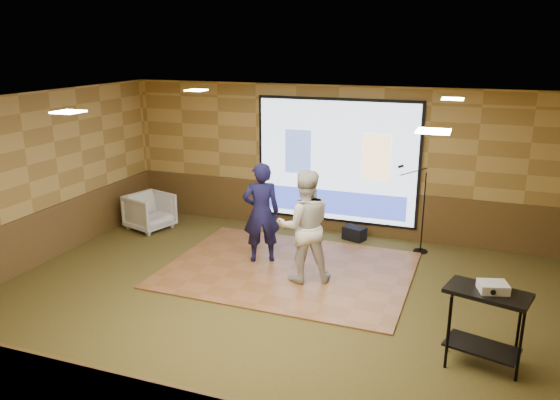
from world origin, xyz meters
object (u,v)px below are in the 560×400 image
(player_right, at_px, (304,226))
(duffel_bag, at_px, (354,233))
(dance_floor, at_px, (288,270))
(mic_stand, at_px, (419,227))
(banquet_chair, at_px, (150,212))
(projector_screen, at_px, (336,163))
(player_left, at_px, (261,213))
(projector, at_px, (493,287))
(av_table, at_px, (486,313))

(player_right, height_order, duffel_bag, player_right)
(dance_floor, bearing_deg, player_right, -39.92)
(mic_stand, xyz_separation_m, banquet_chair, (-5.44, -0.63, -0.11))
(projector_screen, height_order, banquet_chair, projector_screen)
(mic_stand, height_order, duffel_bag, mic_stand)
(mic_stand, relative_size, banquet_chair, 1.97)
(projector_screen, xyz_separation_m, mic_stand, (1.75, -0.51, -0.98))
(projector_screen, distance_m, banquet_chair, 4.02)
(projector_screen, xyz_separation_m, player_left, (-0.83, -1.98, -0.55))
(player_left, distance_m, mic_stand, 3.00)
(projector_screen, distance_m, duffel_bag, 1.46)
(player_left, height_order, banquet_chair, player_left)
(player_right, bearing_deg, banquet_chair, -45.12)
(projector_screen, height_order, player_left, projector_screen)
(projector_screen, relative_size, projector, 10.26)
(av_table, distance_m, projector, 0.35)
(dance_floor, xyz_separation_m, projector, (3.20, -1.90, 1.03))
(duffel_bag, bearing_deg, banquet_chair, -168.59)
(dance_floor, bearing_deg, projector_screen, 83.57)
(projector_screen, height_order, dance_floor, projector_screen)
(dance_floor, relative_size, player_left, 2.30)
(dance_floor, relative_size, av_table, 4.15)
(duffel_bag, bearing_deg, mic_stand, -9.66)
(player_left, height_order, projector, player_left)
(av_table, bearing_deg, mic_stand, 107.87)
(player_left, xyz_separation_m, av_table, (3.73, -2.12, -0.22))
(mic_stand, bearing_deg, projector_screen, 158.57)
(player_left, bearing_deg, banquet_chair, -43.82)
(projector_screen, relative_size, duffel_bag, 7.90)
(projector_screen, bearing_deg, duffel_bag, -31.20)
(player_right, distance_m, projector, 3.24)
(player_left, relative_size, mic_stand, 1.08)
(projector_screen, distance_m, av_table, 5.08)
(player_left, distance_m, av_table, 4.30)
(player_left, bearing_deg, mic_stand, -177.71)
(player_right, distance_m, av_table, 3.21)
(player_right, xyz_separation_m, av_table, (2.77, -1.59, -0.25))
(projector, relative_size, banquet_chair, 0.39)
(player_left, height_order, duffel_bag, player_left)
(av_table, bearing_deg, projector, 13.03)
(projector_screen, bearing_deg, player_right, -87.04)
(player_left, relative_size, player_right, 0.97)
(av_table, distance_m, mic_stand, 3.77)
(av_table, xyz_separation_m, mic_stand, (-1.16, 3.59, -0.21))
(player_right, bearing_deg, dance_floor, -65.39)
(projector, bearing_deg, projector_screen, 110.42)
(dance_floor, height_order, banquet_chair, banquet_chair)
(player_right, xyz_separation_m, projector, (2.82, -1.58, 0.09))
(mic_stand, bearing_deg, duffel_bag, 165.14)
(player_right, distance_m, duffel_bag, 2.38)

